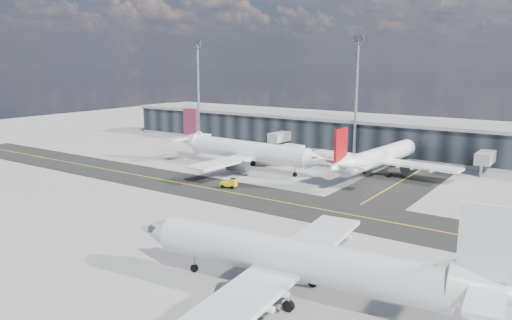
% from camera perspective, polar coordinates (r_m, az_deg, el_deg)
% --- Properties ---
extents(ground, '(300.00, 300.00, 0.00)m').
position_cam_1_polar(ground, '(83.70, -2.35, -4.73)').
color(ground, gray).
rests_on(ground, ground).
extents(taxiway_lanes, '(180.00, 63.00, 0.03)m').
position_cam_1_polar(taxiway_lanes, '(90.17, 3.78, -3.56)').
color(taxiway_lanes, black).
rests_on(taxiway_lanes, ground).
extents(terminal_concourse, '(152.00, 19.80, 8.80)m').
position_cam_1_polar(terminal_concourse, '(129.95, 12.45, 2.60)').
color(terminal_concourse, black).
rests_on(terminal_concourse, ground).
extents(floodlight_masts, '(102.50, 0.70, 28.90)m').
position_cam_1_polar(floodlight_masts, '(122.42, 11.40, 7.55)').
color(floodlight_masts, gray).
rests_on(floodlight_masts, ground).
extents(airliner_af, '(40.96, 34.91, 12.14)m').
position_cam_1_polar(airliner_af, '(107.98, -1.19, 1.10)').
color(airliner_af, white).
rests_on(airliner_af, ground).
extents(airliner_redtail, '(32.42, 38.01, 11.26)m').
position_cam_1_polar(airliner_redtail, '(104.76, 13.78, 0.30)').
color(airliner_redtail, white).
rests_on(airliner_redtail, ground).
extents(airliner_near, '(40.08, 34.23, 11.87)m').
position_cam_1_polar(airliner_near, '(49.77, 4.87, -11.34)').
color(airliner_near, silver).
rests_on(airliner_near, ground).
extents(baggage_tug, '(3.22, 2.11, 1.86)m').
position_cam_1_polar(baggage_tug, '(92.01, -2.97, -2.66)').
color(baggage_tug, '#E3B90B').
rests_on(baggage_tug, ground).
extents(service_van, '(2.95, 5.51, 1.47)m').
position_cam_1_polar(service_van, '(113.34, 20.89, -0.85)').
color(service_van, white).
rests_on(service_van, ground).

